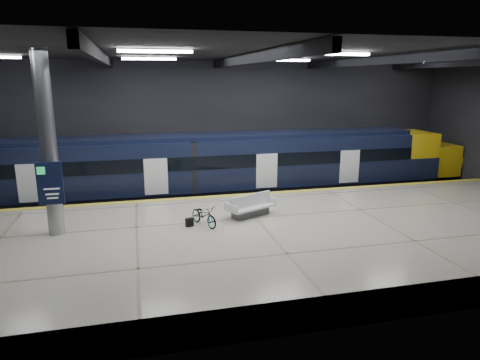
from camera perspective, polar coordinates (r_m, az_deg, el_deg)
name	(u,v)px	position (r m, az deg, el deg)	size (l,w,h in m)	color
ground	(250,234)	(19.80, 1.28, -7.18)	(30.00, 30.00, 0.00)	black
room_shell	(250,108)	(18.58, 1.37, 9.58)	(30.10, 16.10, 8.05)	black
platform	(266,242)	(17.36, 3.45, -8.28)	(30.00, 11.00, 1.10)	#BBB29E
safety_strip	(236,195)	(21.99, -0.56, -2.03)	(30.00, 0.40, 0.01)	yellow
rails	(225,200)	(24.86, -2.01, -2.67)	(30.00, 1.52, 0.16)	gray
train	(239,166)	(24.57, -0.08, 1.90)	(29.40, 2.84, 3.79)	black
bench	(251,208)	(18.66, 1.42, -3.79)	(2.39, 1.75, 0.98)	#595B60
bicycle	(204,215)	(17.51, -4.83, -4.68)	(0.58, 1.66, 0.87)	#99999E
pannier_bag	(189,222)	(17.52, -6.76, -5.62)	(0.30, 0.18, 0.35)	black
info_column	(48,148)	(17.34, -24.18, 3.96)	(0.90, 0.78, 6.90)	#9EA0A5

